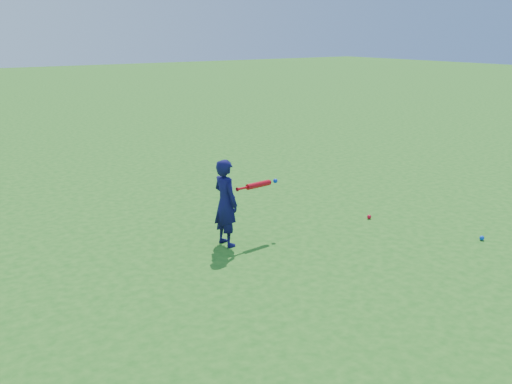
{
  "coord_description": "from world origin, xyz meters",
  "views": [
    {
      "loc": [
        -3.29,
        -5.33,
        2.64
      ],
      "look_at": [
        0.79,
        0.54,
        0.61
      ],
      "focal_mm": 40.0,
      "sensor_mm": 36.0,
      "label": 1
    }
  ],
  "objects_px": {
    "ground_ball_red": "(369,217)",
    "ground_ball_blue": "(482,238)",
    "bat_swing": "(260,184)",
    "child": "(226,203)"
  },
  "relations": [
    {
      "from": "ground_ball_red",
      "to": "ground_ball_blue",
      "type": "height_order",
      "value": "same"
    },
    {
      "from": "ground_ball_red",
      "to": "bat_swing",
      "type": "relative_size",
      "value": 0.09
    },
    {
      "from": "ground_ball_blue",
      "to": "bat_swing",
      "type": "distance_m",
      "value": 2.98
    },
    {
      "from": "child",
      "to": "ground_ball_blue",
      "type": "bearing_deg",
      "value": -125.34
    },
    {
      "from": "ground_ball_blue",
      "to": "child",
      "type": "bearing_deg",
      "value": 147.75
    },
    {
      "from": "child",
      "to": "ground_ball_blue",
      "type": "height_order",
      "value": "child"
    },
    {
      "from": "ground_ball_red",
      "to": "ground_ball_blue",
      "type": "distance_m",
      "value": 1.57
    },
    {
      "from": "ground_ball_red",
      "to": "ground_ball_blue",
      "type": "xyz_separation_m",
      "value": [
        0.57,
        -1.46,
        -0.0
      ]
    },
    {
      "from": "child",
      "to": "ground_ball_red",
      "type": "height_order",
      "value": "child"
    },
    {
      "from": "child",
      "to": "bat_swing",
      "type": "xyz_separation_m",
      "value": [
        0.53,
        0.01,
        0.16
      ]
    }
  ]
}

